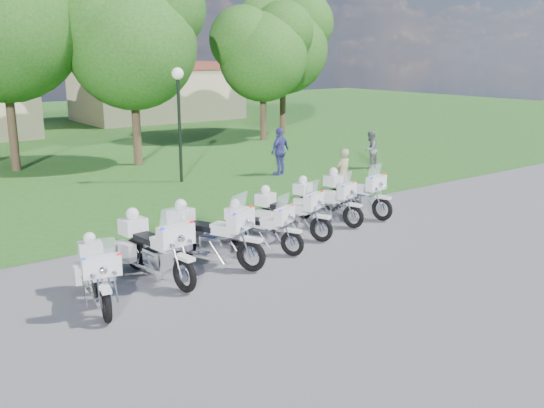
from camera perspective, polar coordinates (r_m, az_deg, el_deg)
ground at (r=15.10m, az=2.29°, el=-4.47°), size 100.00×100.00×0.00m
grass_lawn at (r=39.47m, az=-23.21°, el=5.98°), size 100.00×48.00×0.01m
motorcycle_0 at (r=12.34m, az=-16.17°, el=-6.19°), size 1.05×2.26×1.54m
motorcycle_1 at (r=13.36m, az=-11.05°, el=-3.91°), size 1.07×2.61×1.76m
motorcycle_2 at (r=14.10m, az=-5.85°, el=-2.73°), size 1.54×2.45×1.77m
motorcycle_3 at (r=15.01m, az=-1.23°, el=-2.05°), size 1.29×2.09×1.50m
motorcycle_4 at (r=16.18m, az=1.58°, el=-0.72°), size 1.31×2.25×1.59m
motorcycle_5 at (r=17.52m, az=4.89°, el=0.36°), size 1.20×2.28×1.58m
motorcycle_6 at (r=18.47m, az=7.68°, el=1.11°), size 1.10×2.44×1.65m
lamp_post at (r=22.92m, az=-8.80°, el=9.95°), size 0.44×0.44×4.27m
tree_2 at (r=26.90m, az=-13.24°, el=15.49°), size 6.38×5.44×8.50m
tree_3 at (r=34.00m, az=-0.95°, el=14.44°), size 5.68×4.84×7.57m
tree_4 at (r=37.08m, az=0.95°, el=15.15°), size 6.22×5.31×8.29m
building_east at (r=45.82m, az=-10.77°, el=10.43°), size 11.44×7.28×4.10m
bystander_a at (r=20.50m, az=6.69°, el=2.86°), size 0.64×0.44×1.68m
bystander_b at (r=26.04m, az=9.23°, el=5.06°), size 0.92×0.81×1.58m
bystander_c at (r=24.30m, az=0.76°, el=4.98°), size 1.21×0.79×1.90m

